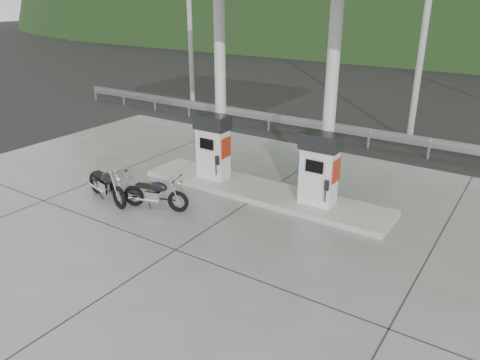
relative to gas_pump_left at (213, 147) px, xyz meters
The scene contains 14 objects.
ground 3.16m from the gas_pump_left, 57.38° to the right, with size 160.00×160.00×0.00m, color black.
forecourt_apron 3.15m from the gas_pump_left, 57.38° to the right, with size 18.00×14.00×0.02m, color slate.
pump_island 1.87m from the gas_pump_left, ahead, with size 7.00×1.40×0.15m, color #9C9991.
gas_pump_left is the anchor object (origin of this frame).
gas_pump_right 3.20m from the gas_pump_left, ahead, with size 0.95×0.55×1.80m, color silver, non-canonical shape.
canopy_column_left 1.65m from the gas_pump_left, 90.00° to the left, with size 0.30×0.30×5.00m, color silver.
canopy_column_right 3.60m from the gas_pump_left, ahead, with size 0.30×0.30×5.00m, color silver.
guardrail 5.74m from the gas_pump_left, 73.78° to the left, with size 26.00×0.16×1.42m, color gray, non-canonical shape.
road 9.20m from the gas_pump_left, 79.92° to the left, with size 60.00×7.00×0.01m, color black.
utility_pole_a 9.93m from the gas_pump_left, 132.44° to the left, with size 0.22×0.22×8.00m, color #979691.
utility_pole_b 8.40m from the gas_pump_left, 62.78° to the left, with size 0.22×0.22×8.00m, color #979691.
tree_band 27.61m from the gas_pump_left, 86.67° to the left, with size 80.00×6.00×6.00m, color black.
motorcycle_left 3.03m from the gas_pump_left, 121.05° to the right, with size 1.77×0.56×0.84m, color black, non-canonical shape.
motorcycle_right 2.32m from the gas_pump_left, 93.56° to the right, with size 1.64×0.52×0.78m, color black, non-canonical shape.
Camera 1 is at (5.86, -7.38, 5.06)m, focal length 35.00 mm.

